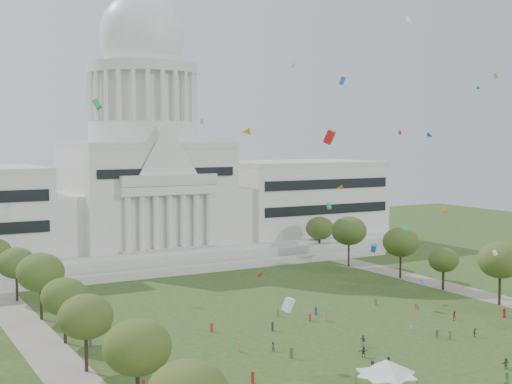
{
  "coord_description": "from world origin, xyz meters",
  "views": [
    {
      "loc": [
        -74.12,
        -88.12,
        35.65
      ],
      "look_at": [
        0.0,
        45.0,
        24.0
      ],
      "focal_mm": 50.0,
      "sensor_mm": 36.0,
      "label": 1
    }
  ],
  "objects": [
    {
      "name": "ground",
      "position": [
        0.0,
        0.0,
        0.0
      ],
      "size": [
        400.0,
        400.0,
        0.0
      ],
      "primitive_type": "plane",
      "color": "#2F431B",
      "rests_on": "ground"
    },
    {
      "name": "capitol",
      "position": [
        0.0,
        113.59,
        22.3
      ],
      "size": [
        160.0,
        64.5,
        91.3
      ],
      "color": "beige",
      "rests_on": "ground"
    },
    {
      "name": "path_left",
      "position": [
        -48.0,
        30.0,
        0.02
      ],
      "size": [
        8.0,
        160.0,
        0.04
      ],
      "primitive_type": "cube",
      "color": "gray",
      "rests_on": "ground"
    },
    {
      "name": "path_right",
      "position": [
        48.0,
        30.0,
        0.02
      ],
      "size": [
        8.0,
        160.0,
        0.04
      ],
      "primitive_type": "cube",
      "color": "gray",
      "rests_on": "ground"
    },
    {
      "name": "row_tree_l_1",
      "position": [
        -44.07,
        -2.96,
        8.95
      ],
      "size": [
        8.86,
        8.86,
        12.59
      ],
      "color": "black",
      "rests_on": "ground"
    },
    {
      "name": "row_tree_l_2",
      "position": [
        -45.04,
        17.3,
        8.51
      ],
      "size": [
        8.42,
        8.42,
        11.97
      ],
      "color": "black",
      "rests_on": "ground"
    },
    {
      "name": "row_tree_r_2",
      "position": [
        44.17,
        17.44,
        9.66
      ],
      "size": [
        9.55,
        9.55,
        13.58
      ],
      "color": "black",
      "rests_on": "ground"
    },
    {
      "name": "row_tree_l_3",
      "position": [
        -44.09,
        33.92,
        8.21
      ],
      "size": [
        8.12,
        8.12,
        11.55
      ],
      "color": "black",
      "rests_on": "ground"
    },
    {
      "name": "row_tree_r_3",
      "position": [
        44.4,
        34.48,
        7.08
      ],
      "size": [
        7.01,
        7.01,
        9.98
      ],
      "color": "black",
      "rests_on": "ground"
    },
    {
      "name": "row_tree_l_4",
      "position": [
        -44.08,
        52.42,
        9.39
      ],
      "size": [
        9.29,
        9.29,
        13.21
      ],
      "color": "black",
      "rests_on": "ground"
    },
    {
      "name": "row_tree_r_4",
      "position": [
        44.76,
        50.04,
        9.29
      ],
      "size": [
        9.19,
        9.19,
        13.06
      ],
      "color": "black",
      "rests_on": "ground"
    },
    {
      "name": "row_tree_l_5",
      "position": [
        -45.22,
        71.01,
        8.42
      ],
      "size": [
        8.33,
        8.33,
        11.85
      ],
      "color": "black",
      "rests_on": "ground"
    },
    {
      "name": "row_tree_r_5",
      "position": [
        43.49,
        70.19,
        9.93
      ],
      "size": [
        9.82,
        9.82,
        13.96
      ],
      "color": "black",
      "rests_on": "ground"
    },
    {
      "name": "row_tree_r_6",
      "position": [
        45.96,
        88.13,
        8.51
      ],
      "size": [
        8.42,
        8.42,
        11.97
      ],
      "color": "black",
      "rests_on": "ground"
    },
    {
      "name": "event_tent",
      "position": [
        -11.19,
        -12.37,
        3.88
      ],
      "size": [
        10.94,
        10.94,
        5.0
      ],
      "color": "#4C4C4C",
      "rests_on": "ground"
    },
    {
      "name": "person_0",
      "position": [
        36.6,
        9.4,
        0.93
      ],
      "size": [
        0.87,
        1.05,
        1.85
      ],
      "primitive_type": "imported",
      "rotation": [
        0.0,
        0.0,
        5.07
      ],
      "color": "#B21E1E",
      "rests_on": "ground"
    },
    {
      "name": "person_2",
      "position": [
        26.33,
        12.47,
        0.93
      ],
      "size": [
        1.03,
        1.03,
        1.86
      ],
      "primitive_type": "imported",
      "rotation": [
        0.0,
        0.0,
        0.78
      ],
      "color": "#B21E1E",
      "rests_on": "ground"
    },
    {
      "name": "person_3",
      "position": [
        14.24,
        4.58,
        0.89
      ],
      "size": [
        1.16,
        1.29,
        1.79
      ],
      "primitive_type": "imported",
      "rotation": [
        0.0,
        0.0,
        5.33
      ],
      "color": "#4C4C51",
      "rests_on": "ground"
    },
    {
      "name": "person_4",
      "position": [
        -0.07,
        7.25,
        1.01
      ],
      "size": [
        0.69,
        1.21,
        2.03
      ],
      "primitive_type": "imported",
      "rotation": [
        0.0,
        0.0,
        4.75
      ],
      "color": "#4C4C51",
      "rests_on": "ground"
    },
    {
      "name": "person_5",
      "position": [
        -3.64,
        2.49,
        0.92
      ],
      "size": [
        1.84,
        1.26,
        1.84
      ],
      "primitive_type": "imported",
      "rotation": [
        0.0,
        0.0,
        2.76
      ],
      "color": "#33723F",
      "rests_on": "ground"
    },
    {
      "name": "person_6",
      "position": [
        6.59,
        -17.83,
        0.94
      ],
      "size": [
        0.71,
        0.99,
        1.88
      ],
      "primitive_type": "imported",
      "rotation": [
        0.0,
        0.0,
        1.44
      ],
      "color": "#33723F",
      "rests_on": "ground"
    },
    {
      "name": "person_8",
      "position": [
        -14.8,
        12.65,
        0.78
      ],
      "size": [
        0.8,
        0.54,
        1.57
      ],
      "primitive_type": "imported",
      "rotation": [
        0.0,
        0.0,
        3.24
      ],
      "color": "#4C4C51",
      "rests_on": "ground"
    },
    {
      "name": "person_9",
      "position": [
        21.09,
        2.2,
        0.8
      ],
      "size": [
        0.8,
        1.14,
        1.6
      ],
      "primitive_type": "imported",
      "rotation": [
        0.0,
        0.0,
        1.28
      ],
      "color": "#26262B",
      "rests_on": "ground"
    },
    {
      "name": "person_10",
      "position": [
        13.14,
        9.92,
        0.82
      ],
      "size": [
        0.58,
        0.99,
        1.65
      ],
      "primitive_type": "imported",
      "rotation": [
        0.0,
        0.0,
        1.62
      ],
      "color": "silver",
      "rests_on": "ground"
    },
    {
      "name": "person_11",
      "position": [
        11.88,
        -12.97,
        0.89
      ],
      "size": [
        1.65,
        0.67,
        1.77
      ],
      "primitive_type": "imported",
      "rotation": [
        0.0,
        0.0,
        3.13
      ],
      "color": "#33723F",
      "rests_on": "ground"
    },
    {
      "name": "distant_crowd",
      "position": [
        -17.1,
        15.04,
        0.85
      ],
      "size": [
        62.15,
        36.66,
        1.94
      ],
      "color": "#B21E1E",
      "rests_on": "ground"
    },
    {
      "name": "kite_swarm",
      "position": [
        -2.1,
        6.81,
        27.62
      ],
      "size": [
        77.89,
        97.54,
        61.46
      ],
      "color": "red",
      "rests_on": "ground"
    }
  ]
}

